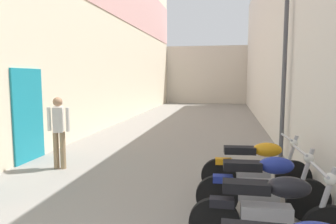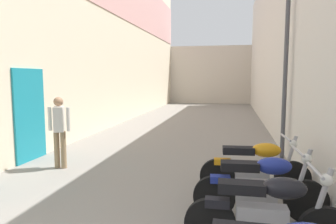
# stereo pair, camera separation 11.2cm
# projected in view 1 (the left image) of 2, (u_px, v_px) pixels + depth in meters

# --- Properties ---
(ground_plane) EXTENTS (38.92, 38.92, 0.00)m
(ground_plane) POSITION_uv_depth(u_px,v_px,m) (179.00, 135.00, 10.63)
(ground_plane) COLOR gray
(building_left) EXTENTS (0.45, 22.92, 8.10)m
(building_left) POSITION_uv_depth(u_px,v_px,m) (109.00, 26.00, 12.68)
(building_left) COLOR beige
(building_left) RESTS_ON ground
(building_right) EXTENTS (0.45, 22.92, 7.10)m
(building_right) POSITION_uv_depth(u_px,v_px,m) (273.00, 36.00, 11.58)
(building_right) COLOR beige
(building_right) RESTS_ON ground
(building_far_end) EXTENTS (9.09, 2.00, 4.37)m
(building_far_end) POSITION_uv_depth(u_px,v_px,m) (207.00, 75.00, 24.51)
(building_far_end) COLOR beige
(building_far_end) RESTS_ON ground
(motorcycle_second) EXTENTS (1.85, 0.58, 1.04)m
(motorcycle_second) POSITION_uv_depth(u_px,v_px,m) (272.00, 211.00, 3.47)
(motorcycle_second) COLOR black
(motorcycle_second) RESTS_ON ground
(motorcycle_third) EXTENTS (1.85, 0.58, 1.04)m
(motorcycle_third) POSITION_uv_depth(u_px,v_px,m) (263.00, 184.00, 4.31)
(motorcycle_third) COLOR black
(motorcycle_third) RESTS_ON ground
(motorcycle_fourth) EXTENTS (1.85, 0.58, 1.04)m
(motorcycle_fourth) POSITION_uv_depth(u_px,v_px,m) (256.00, 166.00, 5.24)
(motorcycle_fourth) COLOR black
(motorcycle_fourth) RESTS_ON ground
(pedestrian_further_down) EXTENTS (0.52, 0.39, 1.57)m
(pedestrian_further_down) POSITION_uv_depth(u_px,v_px,m) (59.00, 127.00, 6.69)
(pedestrian_further_down) COLOR #8C7251
(pedestrian_further_down) RESTS_ON ground
(street_lamp) EXTENTS (0.79, 0.18, 4.65)m
(street_lamp) POSITION_uv_depth(u_px,v_px,m) (281.00, 46.00, 7.17)
(street_lamp) COLOR #47474C
(street_lamp) RESTS_ON ground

